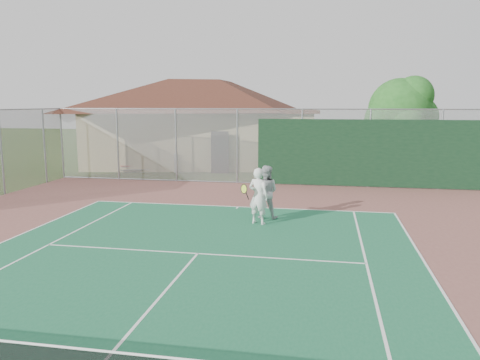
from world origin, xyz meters
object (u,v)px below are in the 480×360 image
player_white_front (258,196)px  player_grey_back (265,193)px  clubhouse (202,113)px  bleachers (151,160)px  tree (402,112)px

player_white_front → player_grey_back: (0.13, 0.76, -0.02)m
clubhouse → bleachers: bearing=-126.7°
clubhouse → player_grey_back: bearing=-77.2°
clubhouse → player_white_front: bearing=-78.7°
tree → player_grey_back: (-5.53, -9.53, -2.47)m
bleachers → clubhouse: bearing=40.8°
clubhouse → tree: size_ratio=3.08×
bleachers → player_white_front: bearing=-77.0°
clubhouse → player_white_front: (5.76, -14.76, -2.23)m
bleachers → player_white_front: 13.32m
bleachers → player_grey_back: 12.79m
bleachers → tree: 13.69m
bleachers → tree: bearing=-24.9°
player_white_front → player_grey_back: size_ratio=1.01×
tree → player_white_front: (-5.66, -10.28, -2.45)m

